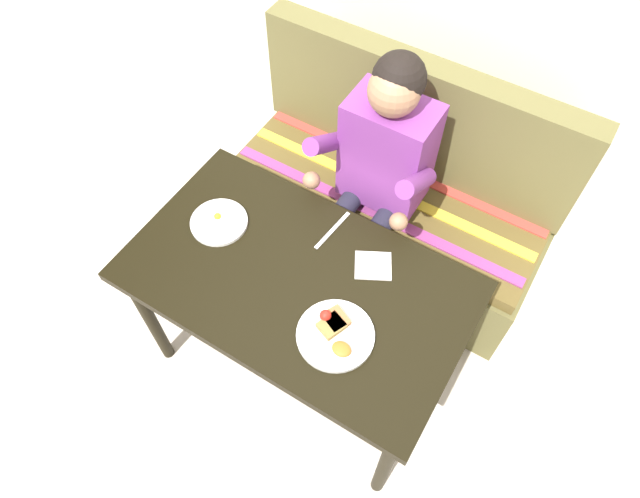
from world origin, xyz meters
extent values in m
plane|color=beige|center=(0.00, 0.00, 0.00)|extent=(8.00, 8.00, 0.00)
cube|color=black|center=(0.00, 0.00, 0.71)|extent=(1.20, 0.70, 0.04)
cylinder|color=black|center=(-0.54, -0.29, 0.34)|extent=(0.05, 0.05, 0.69)
cylinder|color=black|center=(0.54, -0.29, 0.34)|extent=(0.05, 0.05, 0.69)
cylinder|color=black|center=(-0.54, 0.29, 0.34)|extent=(0.05, 0.05, 0.69)
cylinder|color=black|center=(0.54, 0.29, 0.34)|extent=(0.05, 0.05, 0.69)
cube|color=brown|center=(0.00, 0.72, 0.20)|extent=(1.44, 0.56, 0.40)
cube|color=brown|center=(0.00, 0.72, 0.43)|extent=(1.40, 0.52, 0.06)
cube|color=brown|center=(0.00, 0.94, 0.73)|extent=(1.44, 0.12, 0.54)
cube|color=#93387A|center=(0.00, 0.58, 0.46)|extent=(1.38, 0.05, 0.01)
cube|color=yellow|center=(0.00, 0.72, 0.46)|extent=(1.38, 0.05, 0.01)
cube|color=#C63D33|center=(0.00, 0.86, 0.46)|extent=(1.38, 0.05, 0.01)
cube|color=#7A3485|center=(0.00, 0.66, 0.76)|extent=(0.34, 0.22, 0.48)
sphere|color=#9E7051|center=(0.00, 0.64, 1.09)|extent=(0.19, 0.19, 0.19)
sphere|color=black|center=(0.00, 0.67, 1.12)|extent=(0.19, 0.19, 0.19)
cylinder|color=#7A3485|center=(-0.19, 0.52, 0.83)|extent=(0.07, 0.29, 0.23)
cylinder|color=#7A3485|center=(0.19, 0.52, 0.83)|extent=(0.07, 0.29, 0.23)
sphere|color=#9E7051|center=(-0.19, 0.40, 0.73)|extent=(0.07, 0.07, 0.07)
sphere|color=#9E7051|center=(0.19, 0.40, 0.73)|extent=(0.07, 0.07, 0.07)
cylinder|color=#232333|center=(-0.09, 0.49, 0.52)|extent=(0.09, 0.34, 0.09)
cylinder|color=#232333|center=(-0.09, 0.32, 0.26)|extent=(0.08, 0.08, 0.52)
cube|color=black|center=(-0.09, 0.26, 0.03)|extent=(0.09, 0.20, 0.05)
cylinder|color=#232333|center=(0.08, 0.49, 0.52)|extent=(0.09, 0.34, 0.09)
cylinder|color=#232333|center=(0.08, 0.32, 0.26)|extent=(0.08, 0.08, 0.52)
cube|color=black|center=(0.08, 0.26, 0.03)|extent=(0.09, 0.20, 0.05)
cylinder|color=white|center=(0.22, -0.12, 0.74)|extent=(0.25, 0.25, 0.02)
cube|color=#9C6136|center=(0.20, -0.08, 0.76)|extent=(0.10, 0.10, 0.02)
cube|color=olive|center=(0.20, -0.10, 0.76)|extent=(0.09, 0.10, 0.02)
sphere|color=red|center=(0.17, -0.09, 0.76)|extent=(0.04, 0.04, 0.04)
ellipsoid|color=#CC6623|center=(0.27, -0.16, 0.76)|extent=(0.06, 0.05, 0.02)
cylinder|color=white|center=(-0.37, 0.05, 0.74)|extent=(0.21, 0.21, 0.01)
ellipsoid|color=white|center=(-0.37, 0.05, 0.75)|extent=(0.09, 0.08, 0.01)
sphere|color=yellow|center=(-0.38, 0.05, 0.76)|extent=(0.03, 0.03, 0.03)
cube|color=silver|center=(0.20, 0.18, 0.73)|extent=(0.17, 0.16, 0.01)
cube|color=silver|center=(0.00, 0.24, 0.73)|extent=(0.03, 0.20, 0.00)
camera|label=1|loc=(0.59, -0.81, 2.41)|focal=31.70mm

